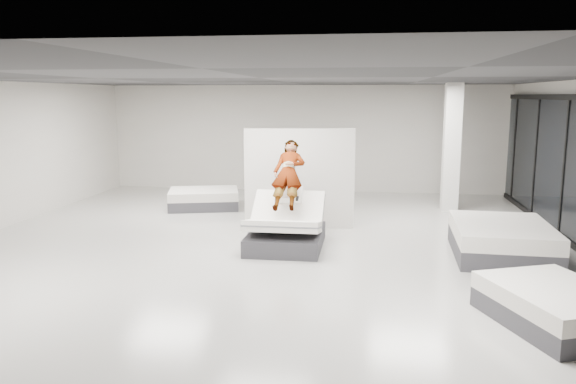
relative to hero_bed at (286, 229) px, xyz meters
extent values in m
plane|color=#ADABA4|center=(-0.41, -0.43, -0.35)|extent=(14.00, 14.00, 0.00)
plane|color=#252528|center=(-0.41, -0.43, 2.85)|extent=(14.00, 14.00, 0.00)
cube|color=beige|center=(-0.41, 6.57, 1.25)|extent=(12.00, 0.04, 3.20)
cube|color=beige|center=(-0.41, -7.43, 1.25)|extent=(12.00, 0.04, 3.20)
cube|color=#323136|center=(0.00, 0.01, -0.19)|extent=(1.39, 1.85, 0.32)
cube|color=white|center=(0.00, 0.34, 0.31)|extent=(1.38, 0.88, 0.68)
cube|color=slate|center=(0.00, 0.34, 0.31)|extent=(1.40, 0.80, 0.55)
cube|color=white|center=(0.00, -0.42, 0.16)|extent=(1.38, 0.95, 0.38)
cube|color=slate|center=(0.00, -0.42, 0.16)|extent=(1.40, 0.93, 0.21)
cube|color=white|center=(0.00, 0.47, 0.61)|extent=(0.51, 0.38, 0.31)
imported|color=slate|center=(0.00, 0.31, 0.82)|extent=(0.61, 1.45, 1.48)
cube|color=black|center=(0.22, -0.03, 0.62)|extent=(0.05, 0.14, 0.08)
cube|color=silver|center=(0.05, 1.68, 0.74)|extent=(2.41, 0.35, 2.19)
cube|color=#323136|center=(3.96, -0.05, -0.18)|extent=(1.74, 2.28, 0.33)
cube|color=white|center=(3.96, -0.05, 0.12)|extent=(1.74, 2.28, 0.28)
cube|color=#323136|center=(3.95, -3.20, -0.22)|extent=(1.92, 2.16, 0.27)
cube|color=white|center=(3.95, -3.20, 0.03)|extent=(1.92, 2.16, 0.22)
cube|color=#323136|center=(-2.68, 3.49, -0.22)|extent=(2.04, 1.73, 0.26)
cube|color=white|center=(-2.68, 3.49, 0.02)|extent=(2.04, 1.73, 0.22)
cube|color=silver|center=(3.59, 4.07, 1.25)|extent=(0.40, 0.40, 3.20)
cube|color=black|center=(5.49, 1.57, 1.10)|extent=(0.09, 0.08, 2.80)
cube|color=black|center=(5.49, 3.57, 1.10)|extent=(0.09, 0.08, 2.80)
cube|color=black|center=(5.49, 5.57, 1.10)|extent=(0.09, 0.08, 2.80)
camera|label=1|loc=(1.54, -10.38, 2.54)|focal=35.00mm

